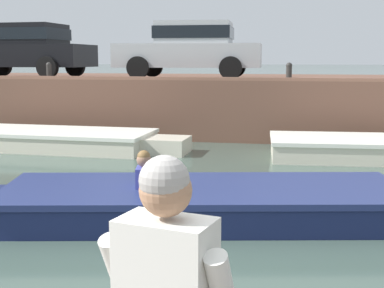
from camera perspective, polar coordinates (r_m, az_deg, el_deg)
ground_plane at (r=8.21m, az=1.48°, el=-5.65°), size 400.00×400.00×0.00m
far_quay_wall at (r=16.28m, az=6.31°, el=4.40°), size 60.00×6.00×1.56m
far_wall_coping at (r=13.37m, az=5.37°, el=6.92°), size 60.00×0.24×0.08m
boat_moored_west_cream at (r=12.87m, az=-13.90°, el=0.45°), size 5.72×1.99×0.44m
motorboat_passing at (r=7.06m, az=-0.77°, el=-6.27°), size 6.39×2.79×0.92m
car_leftmost_black at (r=16.75m, az=-17.46°, el=9.73°), size 4.12×2.06×1.54m
car_left_inner_silver at (r=15.06m, az=-0.11°, el=10.26°), size 4.05×2.03×1.54m
mooring_bollard_west at (r=14.91m, az=-15.00°, el=7.64°), size 0.15×0.15×0.45m
mooring_bollard_mid at (r=13.43m, az=10.31°, el=7.68°), size 0.15×0.15×0.45m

